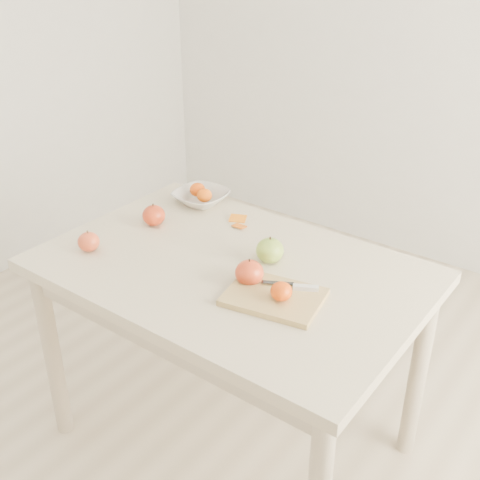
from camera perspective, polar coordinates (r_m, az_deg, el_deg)
The scene contains 14 objects.
ground at distance 2.37m, azimuth -0.76°, elevation -18.22°, with size 3.50×3.50×0.00m, color #C6B293.
table at distance 1.95m, azimuth -0.88°, elevation -4.93°, with size 1.20×0.80×0.75m.
cutting_board at distance 1.74m, azimuth 3.24°, elevation -5.42°, with size 0.27×0.20×0.02m, color tan.
board_tangerine at distance 1.70m, azimuth 3.93°, elevation -4.88°, with size 0.06×0.06×0.05m, color #D84007.
fruit_bowl at distance 2.31m, azimuth -3.72°, elevation 4.04°, with size 0.20×0.20×0.05m, color silver.
bowl_tangerine_near at distance 2.33m, azimuth -4.05°, elevation 4.79°, with size 0.06×0.06×0.05m, color #D25907.
bowl_tangerine_far at distance 2.28m, azimuth -3.40°, elevation 4.25°, with size 0.06×0.06×0.05m, color #D15007.
orange_peel_a at distance 2.19m, azimuth -0.21°, elevation 1.96°, with size 0.06×0.04×0.00m, color orange.
orange_peel_b at distance 2.14m, azimuth -0.07°, elevation 1.27°, with size 0.04×0.04×0.00m, color #CF5A0E.
paring_knife at distance 1.76m, azimuth 5.81°, elevation -4.45°, with size 0.16×0.08×0.01m.
apple_green at distance 1.91m, azimuth 2.85°, elevation -0.98°, with size 0.09×0.09×0.08m, color olive.
apple_red_a at distance 2.16m, azimuth -8.18°, elevation 2.33°, with size 0.08×0.08×0.07m, color #9E0B06.
apple_red_d at distance 2.03m, azimuth -14.15°, elevation -0.16°, with size 0.07×0.07×0.06m, color #A61824.
apple_red_e at distance 1.79m, azimuth 0.90°, elevation -3.12°, with size 0.09×0.09×0.08m, color #8C1301.
Camera 1 is at (1.00, -1.30, 1.72)m, focal length 45.00 mm.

